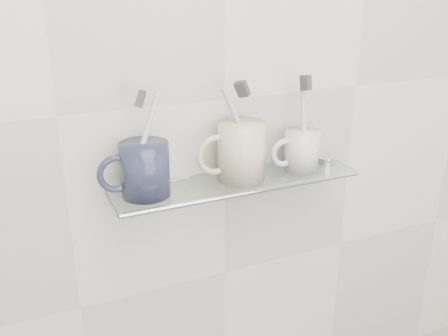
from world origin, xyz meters
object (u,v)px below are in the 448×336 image
shelf_glass (237,182)px  mug_center (241,151)px  mug_right (302,150)px  mug_left (145,169)px

shelf_glass → mug_center: 0.06m
shelf_glass → mug_right: (0.15, 0.00, 0.05)m
shelf_glass → mug_right: mug_right is taller
shelf_glass → mug_right: 0.16m
mug_right → mug_center: bearing=-159.2°
shelf_glass → mug_right: size_ratio=6.09×
mug_center → mug_right: (0.14, 0.00, -0.02)m
mug_center → mug_right: bearing=-0.7°
mug_center → shelf_glass: bearing=-154.8°
mug_left → mug_right: (0.33, 0.00, -0.01)m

